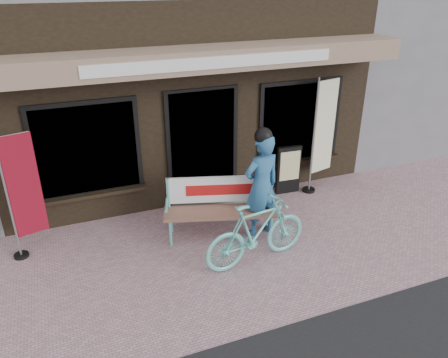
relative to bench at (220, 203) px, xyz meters
name	(u,v)px	position (x,y,z in m)	size (l,w,h in m)	color
ground	(246,257)	(0.11, -0.80, -0.58)	(70.00, 70.00, 0.00)	#BB8F99
storefront	(157,22)	(0.11, 4.16, 2.41)	(7.00, 6.77, 6.00)	black
neighbor_right_near	(434,16)	(8.61, 4.70, 2.22)	(10.00, 7.00, 5.60)	slate
bench	(220,203)	(0.00, 0.00, 0.00)	(1.89, 0.96, 0.99)	#66C7C0
person	(262,184)	(0.62, -0.24, 0.34)	(0.70, 0.52, 1.87)	#2A6393
bicycle	(257,232)	(0.22, -0.94, -0.07)	(0.48, 1.71, 1.03)	#66C7C0
nobori_red	(22,193)	(-2.92, 0.54, 0.46)	(0.60, 0.27, 2.02)	gray
nobori_cream	(322,133)	(2.44, 0.85, 0.60)	(0.68, 0.30, 2.29)	gray
menu_stand	(288,169)	(1.79, 0.92, -0.08)	(0.49, 0.14, 0.97)	black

